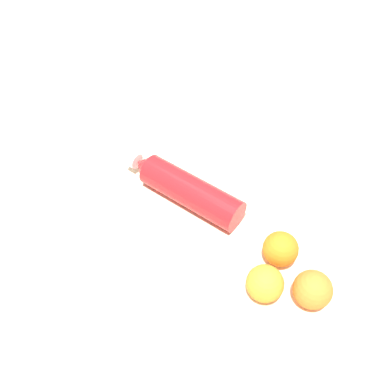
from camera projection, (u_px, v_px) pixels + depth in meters
ground_plane at (192, 199)px, 0.92m from camera, size 2.40×2.40×0.00m
water_bottle at (183, 187)px, 0.89m from camera, size 0.20×0.29×0.07m
orange_0 at (280, 249)px, 0.79m from camera, size 0.07×0.07×0.07m
orange_1 at (265, 283)px, 0.74m from camera, size 0.07×0.07×0.07m
orange_2 at (313, 290)px, 0.73m from camera, size 0.07×0.07×0.07m
folded_napkin at (274, 111)px, 1.12m from camera, size 0.16×0.17×0.01m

